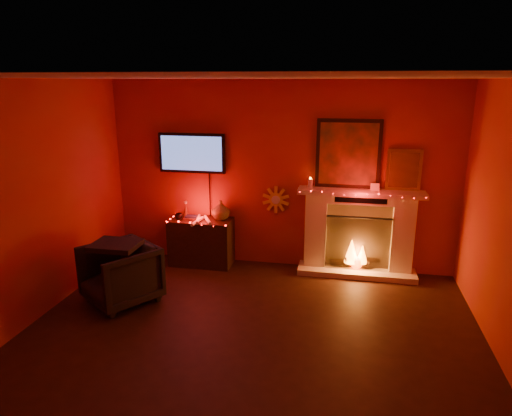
{
  "coord_description": "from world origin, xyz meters",
  "views": [
    {
      "loc": [
        0.92,
        -3.89,
        2.67
      ],
      "look_at": [
        -0.19,
        1.7,
        1.08
      ],
      "focal_mm": 32.0,
      "sensor_mm": 36.0,
      "label": 1
    }
  ],
  "objects": [
    {
      "name": "room",
      "position": [
        0.0,
        0.0,
        1.35
      ],
      "size": [
        5.0,
        5.0,
        5.0
      ],
      "color": "black",
      "rests_on": "ground"
    },
    {
      "name": "armchair",
      "position": [
        -1.74,
        0.89,
        0.37
      ],
      "size": [
        1.11,
        1.12,
        0.74
      ],
      "primitive_type": "imported",
      "rotation": [
        0.0,
        0.0,
        -0.62
      ],
      "color": "black",
      "rests_on": "floor"
    },
    {
      "name": "sunburst_clock",
      "position": [
        -0.05,
        2.48,
        1.0
      ],
      "size": [
        0.4,
        0.03,
        0.4
      ],
      "color": "gold",
      "rests_on": "room"
    },
    {
      "name": "fireplace",
      "position": [
        1.14,
        2.39,
        0.72
      ],
      "size": [
        1.72,
        0.4,
        2.18
      ],
      "color": "beige",
      "rests_on": "floor"
    },
    {
      "name": "console_table",
      "position": [
        -1.12,
        2.26,
        0.39
      ],
      "size": [
        0.92,
        0.59,
        0.98
      ],
      "color": "black",
      "rests_on": "floor"
    },
    {
      "name": "tv",
      "position": [
        -1.3,
        2.45,
        1.65
      ],
      "size": [
        1.0,
        0.07,
        1.24
      ],
      "color": "black",
      "rests_on": "room"
    }
  ]
}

